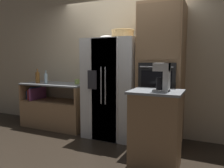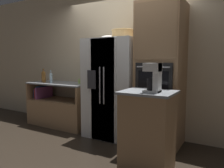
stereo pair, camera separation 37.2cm
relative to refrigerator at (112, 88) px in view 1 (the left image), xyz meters
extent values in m
plane|color=black|center=(0.06, -0.06, -0.86)|extent=(20.00, 20.00, 0.00)
cube|color=beige|center=(0.06, 0.38, 0.54)|extent=(12.00, 0.06, 2.80)
cube|color=#A87F56|center=(-1.28, 0.03, -0.60)|extent=(1.37, 0.64, 0.52)
cube|color=#A87F56|center=(-1.28, 0.03, -0.33)|extent=(1.32, 0.59, 0.02)
cube|color=#A87F56|center=(-1.95, 0.03, -0.17)|extent=(0.04, 0.64, 0.34)
cube|color=#A87F56|center=(-0.61, 0.03, -0.17)|extent=(0.04, 0.64, 0.34)
cube|color=gray|center=(-1.28, 0.03, 0.01)|extent=(1.37, 0.64, 0.03)
cube|color=#284C8E|center=(-1.89, 0.00, -0.23)|extent=(0.04, 0.29, 0.18)
cube|color=#B72D28|center=(-1.83, 0.00, -0.22)|extent=(0.03, 0.34, 0.21)
cube|color=#284C8E|center=(-1.79, 0.00, -0.20)|extent=(0.06, 0.29, 0.26)
cube|color=#934784|center=(-1.73, 0.00, -0.20)|extent=(0.04, 0.46, 0.24)
cube|color=white|center=(0.00, 0.01, 0.00)|extent=(0.93, 0.68, 1.73)
cube|color=white|center=(-0.01, -0.34, 0.00)|extent=(0.46, 0.02, 1.69)
cube|color=white|center=(0.01, -0.34, 0.00)|extent=(0.46, 0.02, 1.69)
cylinder|color=#B2B2B7|center=(-0.04, -0.37, 0.09)|extent=(0.02, 0.02, 0.60)
cylinder|color=#B2B2B7|center=(0.04, -0.37, 0.09)|extent=(0.02, 0.02, 0.60)
cube|color=#2D2D33|center=(-0.21, -0.36, 0.17)|extent=(0.17, 0.01, 0.31)
cube|color=#A87F56|center=(0.85, 0.03, 0.25)|extent=(0.67, 0.65, 2.23)
cube|color=black|center=(0.85, -0.31, 0.19)|extent=(0.55, 0.04, 0.54)
cube|color=black|center=(0.85, -0.33, 0.15)|extent=(0.45, 0.01, 0.38)
cylinder|color=#B2B2B7|center=(0.85, -0.35, 0.40)|extent=(0.49, 0.02, 0.02)
cube|color=#94704C|center=(0.85, -0.30, 0.91)|extent=(0.63, 0.01, 0.82)
cube|color=#A87F56|center=(0.97, -0.84, -0.39)|extent=(0.59, 0.50, 0.96)
cube|color=gray|center=(0.97, -0.84, 0.11)|extent=(0.64, 0.54, 0.03)
cylinder|color=tan|center=(0.18, 0.02, 0.93)|extent=(0.37, 0.37, 0.13)
torus|color=tan|center=(0.18, 0.02, 0.99)|extent=(0.39, 0.39, 0.03)
ellipsoid|color=white|center=(-0.15, 0.09, 0.90)|extent=(0.25, 0.25, 0.07)
cylinder|color=silver|center=(-1.40, -0.11, 0.12)|extent=(0.06, 0.06, 0.19)
cone|color=silver|center=(-1.40, -0.11, 0.23)|extent=(0.06, 0.06, 0.03)
cylinder|color=silver|center=(-1.40, -0.11, 0.27)|extent=(0.02, 0.02, 0.04)
cylinder|color=brown|center=(-1.64, -0.09, 0.13)|extent=(0.09, 0.09, 0.21)
cone|color=brown|center=(-1.64, -0.09, 0.26)|extent=(0.09, 0.09, 0.05)
cylinder|color=brown|center=(-1.64, -0.09, 0.30)|extent=(0.03, 0.03, 0.03)
cylinder|color=#B2D166|center=(-0.81, 0.10, 0.08)|extent=(0.09, 0.09, 0.09)
torus|color=#B2D166|center=(-0.77, 0.10, 0.08)|extent=(0.06, 0.01, 0.06)
cube|color=white|center=(1.05, -0.91, 0.14)|extent=(0.18, 0.17, 0.02)
cylinder|color=black|center=(1.03, -0.91, 0.22)|extent=(0.10, 0.10, 0.14)
cube|color=white|center=(1.10, -0.91, 0.29)|extent=(0.06, 0.14, 0.34)
cube|color=white|center=(1.05, -0.91, 0.42)|extent=(0.18, 0.17, 0.10)
camera|label=1|loc=(1.57, -3.49, 0.50)|focal=35.00mm
camera|label=2|loc=(1.91, -3.32, 0.50)|focal=35.00mm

